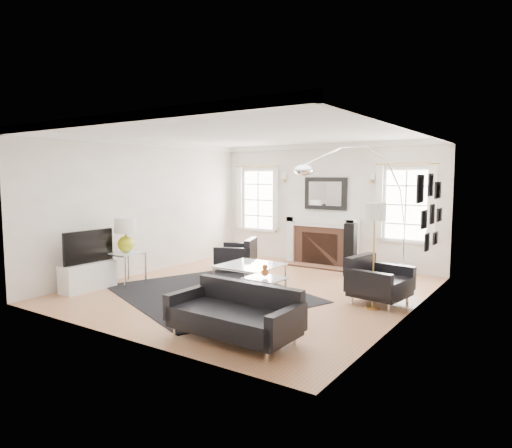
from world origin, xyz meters
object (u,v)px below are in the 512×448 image
Objects in this scene: sofa at (236,315)px; arc_floor_lamp at (355,205)px; fireplace at (322,242)px; armchair_right at (376,282)px; coffee_table at (250,266)px; gourd_lamp at (126,232)px; armchair_left at (238,256)px.

sofa is 0.63× the size of arc_floor_lamp.
arc_floor_lamp is at bearing 91.51° from sofa.
fireplace reaches higher than armchair_right.
arc_floor_lamp reaches higher than coffee_table.
armchair_right is (2.14, -2.40, -0.20)m from fireplace.
gourd_lamp reaches higher than coffee_table.
coffee_table is at bearing -120.93° from arc_floor_lamp.
armchair_left reaches higher than coffee_table.
gourd_lamp reaches higher than armchair_left.
armchair_right is at bearing 70.67° from sofa.
sofa is at bearing -109.33° from armchair_right.
arc_floor_lamp is (-1.02, 1.57, 1.14)m from armchair_right.
gourd_lamp is (-3.43, 1.17, 0.70)m from sofa.
fireplace is 3.22m from armchair_right.
armchair_right reaches higher than armchair_left.
coffee_table is 2.43m from gourd_lamp.
fireplace reaches higher than coffee_table.
sofa is 1.68× the size of armchair_right.
armchair_left is at bearing 67.15° from gourd_lamp.
arc_floor_lamp reaches higher than armchair_left.
fireplace is at bearing 103.84° from sofa.
coffee_table is at bearing -91.38° from fireplace.
sofa is 3.69m from gourd_lamp.
coffee_table is at bearing -46.74° from armchair_left.
sofa is 2.54m from coffee_table.
gourd_lamp is at bearing -119.92° from fireplace.
armchair_left is at bearing 133.26° from coffee_table.
gourd_lamp reaches higher than fireplace.
fireplace is at bearing 88.62° from coffee_table.
armchair_left is 0.39× the size of arc_floor_lamp.
armchair_left is 2.55m from gourd_lamp.
sofa is 2.63× the size of gourd_lamp.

